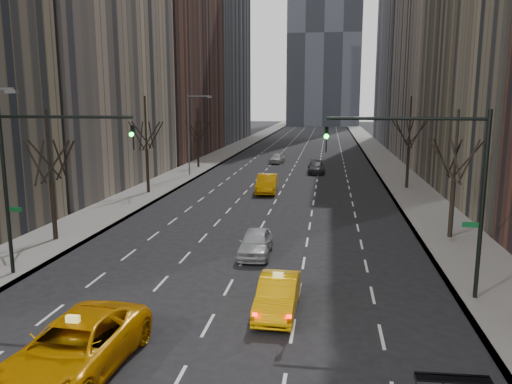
% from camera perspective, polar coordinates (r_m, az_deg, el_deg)
% --- Properties ---
extents(sidewalk_left, '(4.50, 320.00, 0.15)m').
position_cam_1_polar(sidewalk_left, '(81.58, -3.52, 4.47)').
color(sidewalk_left, slate).
rests_on(sidewalk_left, ground).
extents(sidewalk_right, '(4.50, 320.00, 0.15)m').
position_cam_1_polar(sidewalk_right, '(80.24, 13.92, 4.09)').
color(sidewalk_right, slate).
rests_on(sidewalk_right, ground).
extents(bld_left_far, '(14.00, 28.00, 44.00)m').
position_cam_1_polar(bld_left_far, '(80.88, -11.16, 19.84)').
color(bld_left_far, brown).
rests_on(bld_left_far, ground).
extents(tree_lw_b, '(3.36, 3.50, 7.82)m').
position_cam_1_polar(tree_lw_b, '(32.30, -22.33, 1.14)').
color(tree_lw_b, black).
rests_on(tree_lw_b, ground).
extents(tree_lw_c, '(3.36, 3.50, 8.74)m').
position_cam_1_polar(tree_lw_c, '(46.62, -12.37, 4.70)').
color(tree_lw_c, black).
rests_on(tree_lw_c, ground).
extents(tree_lw_d, '(3.36, 3.50, 7.36)m').
position_cam_1_polar(tree_lw_d, '(63.76, -6.65, 5.91)').
color(tree_lw_d, black).
rests_on(tree_lw_d, ground).
extents(tree_rw_b, '(3.36, 3.50, 7.82)m').
position_cam_1_polar(tree_rw_b, '(32.66, 21.66, 1.28)').
color(tree_rw_b, black).
rests_on(tree_rw_b, ground).
extents(tree_rw_c, '(3.36, 3.50, 8.74)m').
position_cam_1_polar(tree_rw_c, '(50.19, 17.05, 4.87)').
color(tree_rw_c, black).
rests_on(tree_rw_c, ground).
extents(traffic_mast_left, '(6.69, 0.39, 8.00)m').
position_cam_1_polar(traffic_mast_left, '(25.50, -23.80, 2.78)').
color(traffic_mast_left, black).
rests_on(traffic_mast_left, ground).
extents(traffic_mast_right, '(6.69, 0.39, 8.00)m').
position_cam_1_polar(traffic_mast_right, '(22.12, 20.51, 1.97)').
color(traffic_mast_right, black).
rests_on(traffic_mast_right, ground).
extents(streetlight_far, '(2.83, 0.22, 9.00)m').
position_cam_1_polar(streetlight_far, '(56.58, -7.39, 7.42)').
color(streetlight_far, slate).
rests_on(streetlight_far, ground).
extents(taxi_suv, '(3.21, 6.37, 1.73)m').
position_cam_1_polar(taxi_suv, '(17.28, -20.03, -16.41)').
color(taxi_suv, orange).
rests_on(taxi_suv, ground).
extents(taxi_sedan, '(1.62, 4.45, 1.46)m').
position_cam_1_polar(taxi_sedan, '(20.64, 2.52, -11.66)').
color(taxi_sedan, '#FFB105').
rests_on(taxi_sedan, ground).
extents(silver_sedan_ahead, '(1.81, 4.28, 1.45)m').
position_cam_1_polar(silver_sedan_ahead, '(27.80, -0.05, -5.80)').
color(silver_sedan_ahead, '#A8ABB1').
rests_on(silver_sedan_ahead, ground).
extents(far_taxi, '(2.03, 5.22, 1.69)m').
position_cam_1_polar(far_taxi, '(46.50, 1.27, 0.96)').
color(far_taxi, '#F79D05').
rests_on(far_taxi, ground).
extents(far_suv_grey, '(2.18, 4.87, 1.39)m').
position_cam_1_polar(far_suv_grey, '(59.56, 6.88, 2.82)').
color(far_suv_grey, '#2C2D31').
rests_on(far_suv_grey, ground).
extents(far_car_white, '(2.10, 4.08, 1.33)m').
position_cam_1_polar(far_car_white, '(68.64, 2.41, 3.86)').
color(far_car_white, silver).
rests_on(far_car_white, ground).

